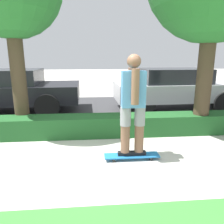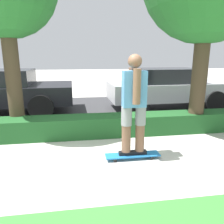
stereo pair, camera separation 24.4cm
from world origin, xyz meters
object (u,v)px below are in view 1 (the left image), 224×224
object	(u,v)px
skateboard	(132,156)
parked_car_front	(6,89)
skater_person	(133,104)
parked_car_middle	(175,88)

from	to	relation	value
skateboard	parked_car_front	distance (m)	5.31
skater_person	parked_car_middle	size ratio (longest dim) A/B	0.41
skateboard	skater_person	xyz separation A→B (m)	(0.00, -0.00, 0.98)
skater_person	parked_car_middle	xyz separation A→B (m)	(2.22, 3.80, -0.27)
skateboard	skater_person	size ratio (longest dim) A/B	0.56
skater_person	parked_car_front	xyz separation A→B (m)	(-3.58, 3.86, -0.26)
skateboard	parked_car_front	world-z (taller)	parked_car_front
skateboard	parked_car_middle	xyz separation A→B (m)	(2.22, 3.80, 0.71)
skateboard	skater_person	world-z (taller)	skater_person
skateboard	parked_car_front	bearing A→B (deg)	132.81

